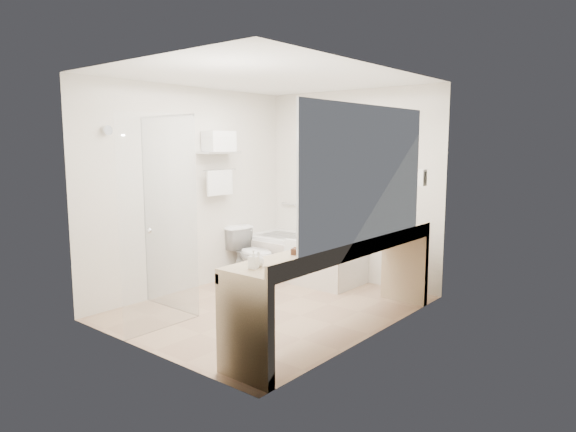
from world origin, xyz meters
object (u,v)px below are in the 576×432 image
Objects in this scene: vanity_counter at (341,268)px; amenity_basket at (301,251)px; toilet at (252,255)px; bathtub at (304,258)px; water_bottle_left at (354,232)px.

vanity_counter reaches higher than amenity_basket.
vanity_counter is at bearing -107.49° from toilet.
water_bottle_left reaches higher than bathtub.
vanity_counter reaches higher than bathtub.
bathtub is 2.47m from amenity_basket.
bathtub is 0.71m from toilet.
toilet is 4.46× the size of amenity_basket.
water_bottle_left is at bearing -35.55° from bathtub.
vanity_counter is 0.58m from amenity_basket.
amenity_basket reaches higher than bathtub.
water_bottle_left is (1.88, -0.48, 0.58)m from toilet.
amenity_basket is (1.45, -1.91, 0.60)m from bathtub.
amenity_basket is (1.90, -1.37, 0.53)m from toilet.
bathtub is at bearing 127.25° from amenity_basket.
toilet is at bearing -129.87° from bathtub.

